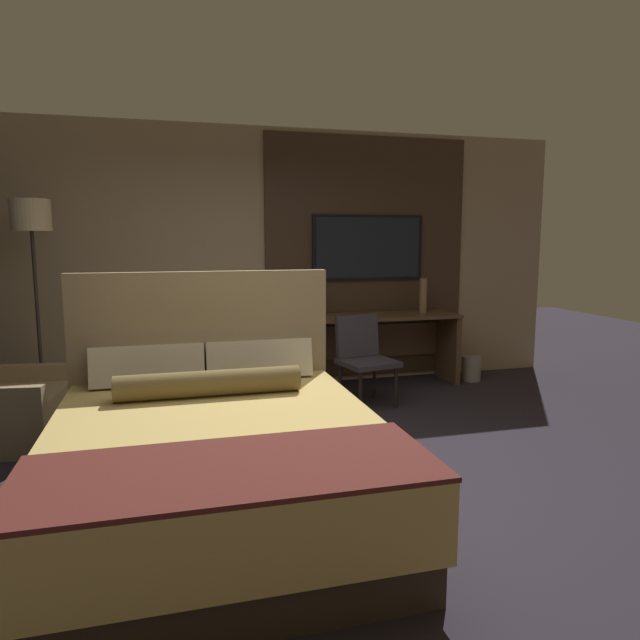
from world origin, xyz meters
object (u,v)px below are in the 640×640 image
(vase_short, at_px, (315,304))
(waste_bin, at_px, (471,368))
(desk, at_px, (374,337))
(bed, at_px, (217,457))
(tv, at_px, (368,248))
(floor_lamp, at_px, (32,234))
(armchair_by_window, at_px, (5,411))
(vase_tall, at_px, (423,296))
(desk_chair, at_px, (363,352))

(vase_short, distance_m, waste_bin, 1.97)
(desk, height_order, vase_short, vase_short)
(vase_short, bearing_deg, desk, -7.98)
(bed, distance_m, waste_bin, 3.99)
(tv, xyz_separation_m, floor_lamp, (-3.35, -0.48, 0.15))
(bed, distance_m, armchair_by_window, 2.25)
(bed, xyz_separation_m, vase_tall, (2.54, 2.61, 0.63))
(desk_chair, bearing_deg, tv, 55.66)
(armchair_by_window, xyz_separation_m, vase_short, (2.84, 1.06, 0.65))
(tv, bearing_deg, desk, -90.00)
(desk, bearing_deg, vase_tall, -1.47)
(desk, height_order, vase_tall, vase_tall)
(desk, xyz_separation_m, floor_lamp, (-3.35, -0.25, 1.13))
(bed, bearing_deg, vase_short, 64.18)
(vase_tall, bearing_deg, bed, -134.24)
(bed, relative_size, vase_short, 9.14)
(tv, height_order, vase_short, tv)
(desk, distance_m, waste_bin, 1.22)
(floor_lamp, bearing_deg, vase_tall, 3.44)
(bed, xyz_separation_m, desk, (1.96, 2.62, 0.18))
(tv, distance_m, vase_tall, 0.82)
(desk_chair, distance_m, vase_tall, 1.23)
(desk, xyz_separation_m, tv, (-0.00, 0.23, 0.98))
(floor_lamp, bearing_deg, armchair_by_window, -101.31)
(waste_bin, bearing_deg, desk, 173.74)
(floor_lamp, bearing_deg, bed, -59.69)
(bed, bearing_deg, desk_chair, 50.82)
(vase_tall, distance_m, waste_bin, 1.03)
(desk_chair, bearing_deg, armchair_by_window, 173.75)
(desk_chair, bearing_deg, vase_tall, 22.32)
(vase_tall, height_order, vase_short, vase_tall)
(tv, xyz_separation_m, waste_bin, (1.15, -0.36, -1.38))
(bed, distance_m, floor_lamp, 3.04)
(tv, height_order, waste_bin, tv)
(tv, distance_m, waste_bin, 1.83)
(tv, height_order, vase_tall, tv)
(desk, distance_m, vase_short, 0.76)
(bed, relative_size, desk_chair, 2.56)
(desk, xyz_separation_m, armchair_by_window, (-3.49, -0.97, -0.27))
(vase_short, bearing_deg, tv, 12.08)
(armchair_by_window, xyz_separation_m, vase_tall, (4.07, 0.96, 0.73))
(desk, distance_m, floor_lamp, 3.54)
(bed, bearing_deg, desk, 53.14)
(armchair_by_window, distance_m, vase_tall, 4.24)
(vase_short, bearing_deg, bed, -115.82)
(tv, distance_m, desk_chair, 1.39)
(vase_short, bearing_deg, desk_chair, -68.82)
(bed, height_order, vase_tall, bed)
(bed, relative_size, tv, 1.73)
(floor_lamp, bearing_deg, desk_chair, -7.71)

